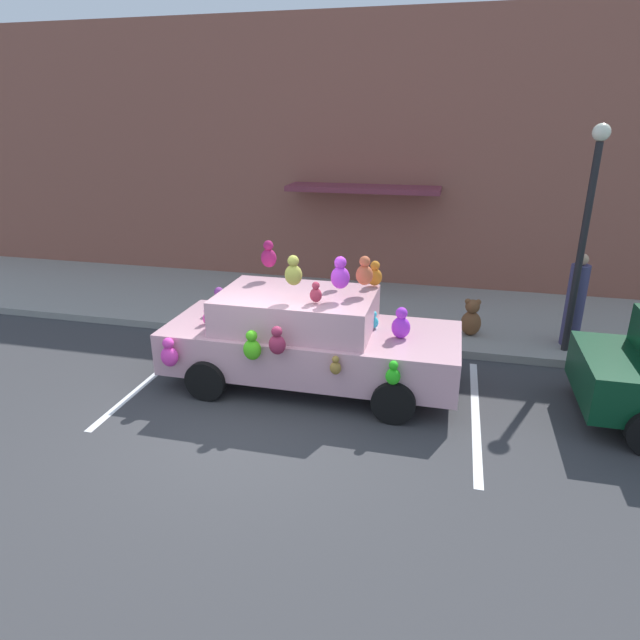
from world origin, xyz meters
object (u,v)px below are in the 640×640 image
at_px(plush_covered_car, 307,338).
at_px(teddy_bear_on_sidewalk, 471,318).
at_px(pedestrian_near_shopfront, 575,303).
at_px(street_lamp_post, 587,219).

relative_size(plush_covered_car, teddy_bear_on_sidewalk, 6.35).
xyz_separation_m(plush_covered_car, pedestrian_near_shopfront, (4.41, 2.42, 0.14)).
height_order(plush_covered_car, teddy_bear_on_sidewalk, plush_covered_car).
bearing_deg(pedestrian_near_shopfront, street_lamp_post, -110.44).
distance_m(teddy_bear_on_sidewalk, street_lamp_post, 2.67).
bearing_deg(plush_covered_car, pedestrian_near_shopfront, 28.74).
bearing_deg(teddy_bear_on_sidewalk, plush_covered_car, -137.05).
bearing_deg(pedestrian_near_shopfront, plush_covered_car, -151.26).
relative_size(teddy_bear_on_sidewalk, pedestrian_near_shopfront, 0.43).
bearing_deg(street_lamp_post, pedestrian_near_shopfront, 69.56).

